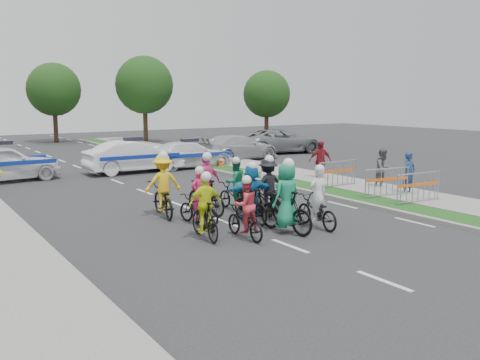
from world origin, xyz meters
TOP-DOWN VIEW (x-y plane):
  - ground at (0.00, 0.00)m, footprint 90.00×90.00m
  - curb_right at (5.10, 5.00)m, footprint 0.20×60.00m
  - grass_strip at (5.80, 5.00)m, footprint 1.20×60.00m
  - sidewalk_right at (7.60, 5.00)m, footprint 2.40×60.00m
  - rider_0 at (1.78, 1.07)m, footprint 0.74×1.80m
  - rider_1 at (0.73, 1.10)m, footprint 0.92×1.99m
  - rider_2 at (-0.53, 1.20)m, footprint 0.70×1.64m
  - rider_3 at (-1.42, 1.70)m, footprint 0.92×1.72m
  - rider_4 at (1.36, 2.83)m, footprint 1.09×1.91m
  - rider_5 at (0.57, 2.55)m, footprint 1.44×1.72m
  - rider_6 at (-0.80, 3.20)m, footprint 0.91×1.75m
  - rider_7 at (1.84, 3.51)m, footprint 0.83×1.77m
  - rider_8 at (1.11, 4.27)m, footprint 0.75×1.73m
  - rider_9 at (0.03, 4.21)m, footprint 1.03×1.91m
  - rider_10 at (-1.19, 4.73)m, footprint 1.21×2.06m
  - police_car_0 at (-4.10, 14.65)m, footprint 4.91×2.50m
  - police_car_1 at (1.71, 14.30)m, footprint 4.67×1.66m
  - police_car_2 at (4.82, 14.43)m, footprint 4.72×2.09m
  - civilian_sedan at (8.79, 15.99)m, footprint 5.12×2.36m
  - civilian_suv at (13.20, 17.71)m, footprint 5.94×3.45m
  - spectator_0 at (7.85, 2.94)m, footprint 0.62×0.43m
  - spectator_1 at (8.08, 4.38)m, footprint 0.80×0.63m
  - spectator_2 at (7.60, 7.54)m, footprint 1.09×0.73m
  - barrier_0 at (6.70, 1.58)m, footprint 2.03×0.65m
  - barrier_1 at (6.70, 2.95)m, footprint 2.05×0.76m
  - barrier_2 at (6.70, 5.47)m, footprint 2.01×0.55m
  - cone_0 at (4.67, 8.93)m, footprint 0.40×0.40m
  - cone_1 at (5.99, 13.29)m, footprint 0.40×0.40m
  - tree_1 at (9.00, 30.00)m, footprint 4.55×4.55m
  - tree_2 at (18.00, 26.00)m, footprint 3.85×3.85m
  - tree_4 at (3.00, 34.00)m, footprint 4.20×4.20m

SIDE VIEW (x-z plane):
  - ground at x=0.00m, z-range 0.00..0.00m
  - grass_strip at x=5.80m, z-range 0.00..0.11m
  - curb_right at x=5.10m, z-range 0.00..0.12m
  - sidewalk_right at x=7.60m, z-range 0.00..0.13m
  - cone_0 at x=4.67m, z-range -0.01..0.69m
  - cone_1 at x=5.99m, z-range -0.01..0.69m
  - barrier_0 at x=6.70m, z-range 0.00..1.12m
  - barrier_1 at x=6.70m, z-range 0.00..1.12m
  - barrier_2 at x=6.70m, z-range 0.00..1.12m
  - rider_6 at x=-0.80m, z-range -0.28..1.41m
  - rider_0 at x=1.78m, z-range -0.30..1.49m
  - rider_2 at x=-0.53m, z-range -0.21..1.45m
  - rider_8 at x=1.11m, z-range -0.22..1.53m
  - police_car_2 at x=4.82m, z-range 0.00..1.35m
  - rider_3 at x=-1.42m, z-range -0.20..1.57m
  - rider_7 at x=1.84m, z-range -0.20..1.60m
  - civilian_sedan at x=8.79m, z-range 0.00..1.45m
  - rider_4 at x=1.36m, z-range -0.22..1.70m
  - rider_9 at x=0.03m, z-range -0.23..1.73m
  - rider_5 at x=0.57m, z-range -0.14..1.66m
  - police_car_1 at x=1.71m, z-range 0.00..1.53m
  - rider_10 at x=-1.19m, z-range -0.23..1.78m
  - civilian_suv at x=13.20m, z-range 0.00..1.56m
  - rider_1 at x=0.73m, z-range -0.23..1.80m
  - police_car_0 at x=-4.10m, z-range 0.00..1.60m
  - spectator_1 at x=8.08m, z-range 0.00..1.63m
  - spectator_0 at x=7.85m, z-range 0.00..1.64m
  - spectator_2 at x=7.60m, z-range 0.00..1.72m
  - tree_2 at x=18.00m, z-range 0.95..6.72m
  - tree_4 at x=3.00m, z-range 1.04..7.34m
  - tree_1 at x=9.00m, z-range 1.12..7.95m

